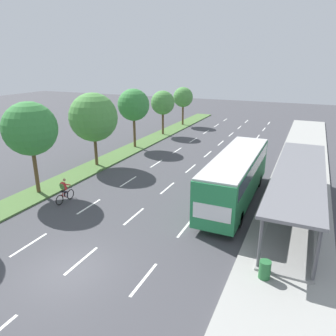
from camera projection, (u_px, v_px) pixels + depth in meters
ground_plane at (69, 271)px, 15.02m from camera, size 140.00×140.00×0.00m
median_strip at (132, 149)px, 35.51m from camera, size 2.60×52.00×0.12m
sidewalk_right at (301, 170)px, 28.70m from camera, size 4.50×52.00×0.15m
lane_divider_left at (167, 157)px, 32.84m from camera, size 0.14×49.09×0.01m
lane_divider_center at (200, 161)px, 31.48m from camera, size 0.14×49.09×0.01m
lane_divider_right at (235, 165)px, 30.13m from camera, size 0.14×49.09×0.01m
bus_shelter at (302, 189)px, 19.73m from camera, size 2.90×14.35×2.86m
bus at (236, 173)px, 21.86m from camera, size 2.54×11.29×3.37m
cyclist at (64, 191)px, 22.13m from camera, size 0.46×1.82×1.71m
median_tree_second at (30, 129)px, 22.28m from camera, size 3.77×3.77×6.64m
median_tree_third at (93, 117)px, 28.57m from camera, size 4.34×4.34×6.61m
median_tree_fourth at (134, 105)px, 34.70m from camera, size 3.45×3.45×6.40m
median_tree_fifth at (163, 103)px, 41.02m from camera, size 3.04×3.04×5.62m
median_tree_farthest at (183, 97)px, 47.24m from camera, size 2.91×2.91×5.54m
trash_bin at (265, 270)px, 14.21m from camera, size 0.52×0.52×0.85m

